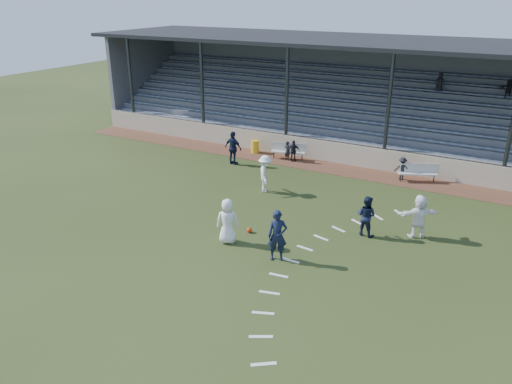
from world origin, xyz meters
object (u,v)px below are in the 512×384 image
trash_bin (255,146)px  player_white_lead (228,221)px  football (249,230)px  bench_right (419,171)px  player_navy_lead (277,236)px  bench_left (289,149)px

trash_bin → player_white_lead: (4.77, -10.80, 0.51)m
football → player_white_lead: 1.44m
bench_right → player_white_lead: player_white_lead is taller
football → player_white_lead: player_white_lead is taller
trash_bin → player_white_lead: bearing=-66.2°
trash_bin → player_white_lead: player_white_lead is taller
player_navy_lead → trash_bin: bearing=93.8°
trash_bin → player_navy_lead: 13.15m
player_navy_lead → bench_left: bearing=84.5°
football → trash_bin: bearing=117.8°
bench_right → player_navy_lead: player_navy_lead is taller
bench_right → bench_left: bearing=154.6°
bench_right → player_navy_lead: (-2.76, -10.87, 0.39)m
football → bench_right: bearing=63.3°
bench_left → football: size_ratio=9.46×
bench_left → bench_right: size_ratio=1.03×
bench_left → bench_right: (7.50, -0.10, 0.00)m
bench_left → player_navy_lead: bearing=-80.4°
football → player_navy_lead: player_navy_lead is taller
bench_left → football: bearing=-87.7°
bench_left → trash_bin: bearing=163.8°
bench_left → player_white_lead: bearing=-91.0°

